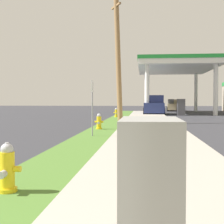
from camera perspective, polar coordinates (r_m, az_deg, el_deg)
fire_hydrant_nearest at (r=5.14m, az=-18.15°, el=-9.82°), size 0.42×0.37×0.74m
fire_hydrant_second at (r=15.18m, az=-2.33°, el=-1.83°), size 0.42×0.38×0.74m
fire_hydrant_third at (r=25.86m, az=0.75°, el=-0.18°), size 0.42×0.37×0.74m
utility_pole_midground at (r=20.60m, az=1.09°, el=9.73°), size 0.91×1.52×8.03m
utility_cabinet at (r=2.49m, az=6.75°, el=-16.64°), size 0.49×0.76×1.25m
street_sign_post at (r=12.26m, az=-3.52°, el=2.78°), size 0.05×0.36×2.12m
car_tan_by_near_pump at (r=44.64m, az=10.97°, el=1.12°), size 2.16×4.60×1.57m
truck_navy_at_forecourt at (r=33.60m, az=7.53°, el=1.14°), size 2.31×5.47×1.97m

